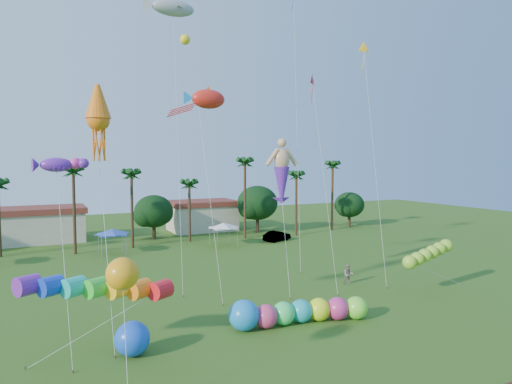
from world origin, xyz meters
name	(u,v)px	position (x,y,z in m)	size (l,w,h in m)	color
ground	(338,371)	(0.00, 0.00, 0.00)	(160.00, 160.00, 0.00)	#285116
tree_line	(173,209)	(3.57, 44.00, 4.28)	(69.46, 8.91, 11.00)	#3A2819
buildings_row	(118,223)	(-3.09, 50.00, 2.00)	(35.00, 7.00, 4.00)	beige
tent_row	(113,232)	(-6.00, 36.33, 2.75)	(31.00, 4.00, 0.60)	white
car_b	(277,236)	(16.05, 35.96, 0.72)	(1.52, 4.37, 1.44)	#4C4C54
spectator_b	(348,274)	(11.16, 13.64, 0.91)	(0.89, 0.69, 1.83)	gray
caterpillar_inflatable	(294,312)	(1.49, 7.04, 0.86)	(10.08, 3.52, 2.06)	#D73870
blue_ball	(132,339)	(-9.51, 6.84, 1.01)	(2.03, 2.03, 2.03)	blue
rainbow_tube	(125,294)	(-9.87, 6.95, 3.63)	(9.31, 3.91, 4.20)	red
green_worm	(409,262)	(13.17, 8.23, 2.92)	(10.29, 1.59, 3.59)	#8FCE2D
orange_ball_kite	(122,274)	(-10.94, 1.23, 6.24)	(1.92, 1.92, 6.98)	orange
merman_kite	(282,175)	(5.88, 16.66, 9.92)	(3.15, 5.71, 12.75)	tan
fish_kite	(208,99)	(-0.67, 17.89, 16.49)	(4.67, 6.35, 17.43)	red
shark_kite	(173,8)	(-2.40, 22.23, 25.11)	(5.58, 7.66, 26.07)	#91979F
squid_kite	(98,120)	(-10.64, 10.38, 13.75)	(1.98, 4.46, 16.01)	orange
lobster_kite	(57,165)	(-13.09, 10.18, 11.00)	(3.41, 5.36, 11.62)	#6823B0
delta_kite_red	(313,84)	(8.56, 15.81, 18.18)	(1.11, 5.37, 19.10)	red
delta_kite_yellow	(364,52)	(13.77, 15.12, 21.36)	(1.26, 4.49, 22.37)	yellow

